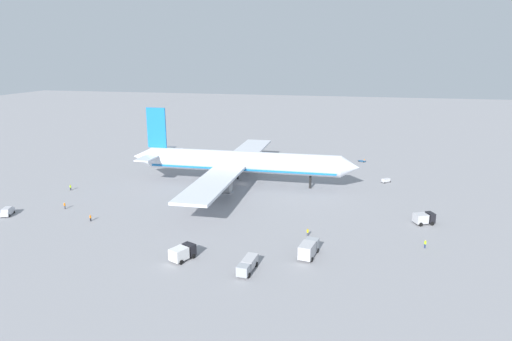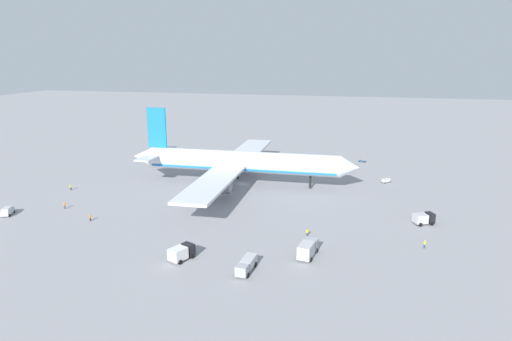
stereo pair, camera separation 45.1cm
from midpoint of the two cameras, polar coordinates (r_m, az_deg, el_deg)
ground_plane at (r=135.49m, az=-1.60°, el=-1.74°), size 600.00×600.00×0.00m
airliner at (r=134.02m, az=-2.16°, el=1.06°), size 69.37×77.11×22.37m
service_truck_0 at (r=110.79m, az=20.63°, el=-5.69°), size 5.13×4.12×2.62m
service_truck_1 at (r=87.81m, az=-9.30°, el=-10.22°), size 4.36×5.60×2.67m
service_truck_2 at (r=82.65m, az=-1.07°, el=-11.87°), size 2.72×7.06×2.25m
service_truck_3 at (r=88.47m, az=6.72°, el=-9.83°), size 3.58×7.01×3.03m
service_van at (r=125.10m, az=-28.95°, el=-4.53°), size 3.19×4.61×1.97m
baggage_cart_0 at (r=183.47m, az=-9.45°, el=2.62°), size 2.53×3.12×1.17m
baggage_cart_1 at (r=167.87m, az=13.44°, el=1.17°), size 3.14×2.35×0.40m
baggage_cart_2 at (r=142.66m, az=16.28°, el=-1.22°), size 3.13×3.05×1.18m
ground_worker_0 at (r=97.92m, az=20.75°, el=-8.74°), size 0.52×0.52×1.73m
ground_worker_1 at (r=112.82m, az=-20.20°, el=-5.64°), size 0.56×0.56×1.60m
ground_worker_2 at (r=123.76m, az=-23.04°, el=-4.10°), size 0.46×0.46×1.77m
ground_worker_3 at (r=139.88m, az=-22.39°, el=-1.98°), size 0.52×0.52×1.67m
ground_worker_4 at (r=98.09m, az=6.63°, el=-7.81°), size 0.44×0.44×1.72m
traffic_cone_0 at (r=178.41m, az=-9.28°, el=2.17°), size 0.36×0.36×0.55m
traffic_cone_1 at (r=170.68m, az=13.74°, el=1.37°), size 0.36×0.36×0.55m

